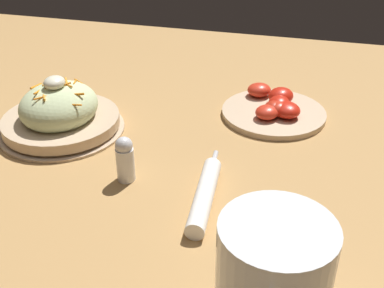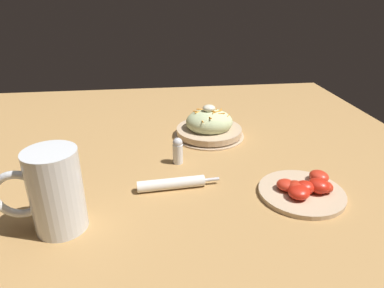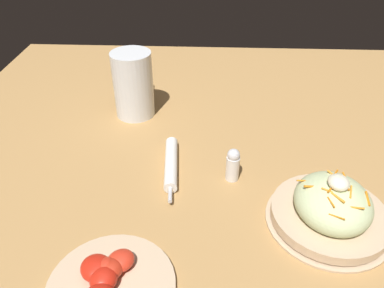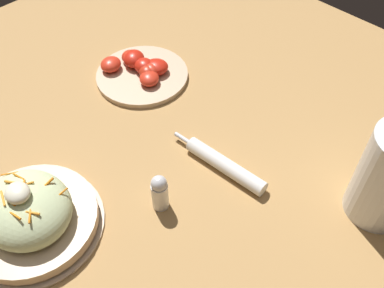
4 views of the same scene
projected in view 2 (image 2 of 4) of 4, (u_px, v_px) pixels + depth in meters
name	position (u px, v px, depth m)	size (l,w,h in m)	color
ground_plane	(178.00, 160.00, 0.92)	(1.43, 1.43, 0.00)	#B2844C
salad_plate	(209.00, 126.00, 1.06)	(0.22, 0.22, 0.10)	#D1B28E
beer_mug	(55.00, 196.00, 0.64)	(0.17, 0.10, 0.16)	white
napkin_roll	(172.00, 184.00, 0.79)	(0.19, 0.04, 0.03)	white
tomato_plate	(304.00, 190.00, 0.76)	(0.19, 0.19, 0.04)	#D1B28E
salt_shaker	(177.00, 150.00, 0.89)	(0.03, 0.03, 0.07)	white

